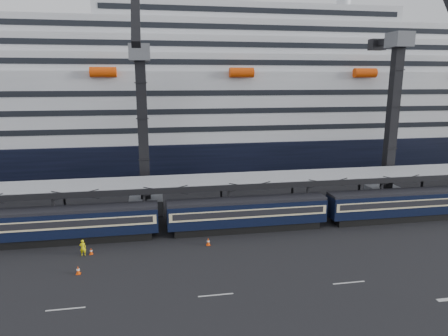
# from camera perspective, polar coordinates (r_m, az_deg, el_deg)

# --- Properties ---
(ground) EXTENTS (260.00, 260.00, 0.00)m
(ground) POSITION_cam_1_polar(r_m,az_deg,el_deg) (42.61, 17.34, -12.60)
(ground) COLOR black
(ground) RESTS_ON ground
(train) EXTENTS (133.05, 3.00, 4.05)m
(train) POSITION_cam_1_polar(r_m,az_deg,el_deg) (48.70, 7.21, -6.11)
(train) COLOR black
(train) RESTS_ON ground
(canopy) EXTENTS (130.00, 6.25, 5.53)m
(canopy) POSITION_cam_1_polar(r_m,az_deg,el_deg) (52.97, 10.84, -1.28)
(canopy) COLOR #96989E
(canopy) RESTS_ON ground
(cruise_ship) EXTENTS (214.09, 28.84, 34.00)m
(cruise_ship) POSITION_cam_1_polar(r_m,az_deg,el_deg) (82.07, 2.35, 8.79)
(cruise_ship) COLOR black
(cruise_ship) RESTS_ON ground
(crane_dark_near) EXTENTS (4.50, 17.75, 35.08)m
(crane_dark_near) POSITION_cam_1_polar(r_m,az_deg,el_deg) (52.93, -11.55, 6.03)
(crane_dark_near) COLOR #4E5056
(crane_dark_near) RESTS_ON ground
(crane_dark_mid) EXTENTS (4.50, 18.24, 39.64)m
(crane_dark_mid) POSITION_cam_1_polar(r_m,az_deg,el_deg) (61.72, 23.20, 7.51)
(crane_dark_mid) COLOR #4E5056
(crane_dark_mid) RESTS_ON ground
(worker) EXTENTS (0.66, 0.46, 1.72)m
(worker) POSITION_cam_1_polar(r_m,az_deg,el_deg) (44.10, -19.52, -10.67)
(worker) COLOR yellow
(worker) RESTS_ON ground
(traffic_cone_b) EXTENTS (0.41, 0.41, 0.83)m
(traffic_cone_b) POSITION_cam_1_polar(r_m,az_deg,el_deg) (40.55, -20.12, -13.51)
(traffic_cone_b) COLOR #E94307
(traffic_cone_b) RESTS_ON ground
(traffic_cone_c) EXTENTS (0.36, 0.36, 0.72)m
(traffic_cone_c) POSITION_cam_1_polar(r_m,az_deg,el_deg) (44.30, -18.46, -11.19)
(traffic_cone_c) COLOR #E94307
(traffic_cone_c) RESTS_ON ground
(traffic_cone_d) EXTENTS (0.43, 0.43, 0.86)m
(traffic_cone_d) POSITION_cam_1_polar(r_m,az_deg,el_deg) (44.24, -2.28, -10.44)
(traffic_cone_d) COLOR #E94307
(traffic_cone_d) RESTS_ON ground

